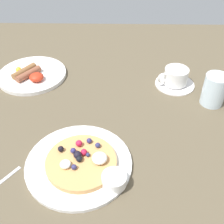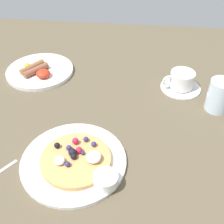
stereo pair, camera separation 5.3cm
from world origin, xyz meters
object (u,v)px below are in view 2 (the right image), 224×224
pancake_plate (74,161)px  water_glass (219,96)px  coffee_cup (182,79)px  coffee_saucer (180,87)px  syrup_ramekin (106,180)px  breakfast_plate (40,71)px

pancake_plate → water_glass: (38.53, 25.26, 4.40)cm
pancake_plate → coffee_cup: size_ratio=2.48×
coffee_saucer → coffee_cup: coffee_cup is taller
coffee_cup → pancake_plate: bearing=-129.4°
syrup_ramekin → coffee_saucer: (19.97, 40.80, -1.96)cm
pancake_plate → water_glass: 46.28cm
syrup_ramekin → water_glass: water_glass is taller
breakfast_plate → water_glass: water_glass is taller
coffee_saucer → coffee_cup: size_ratio=1.25×
syrup_ramekin → breakfast_plate: syrup_ramekin is taller
coffee_cup → water_glass: (9.98, -9.49, 1.30)cm
coffee_saucer → water_glass: water_glass is taller
breakfast_plate → coffee_cup: (49.31, -4.27, 2.93)cm
coffee_cup → water_glass: bearing=-43.6°
pancake_plate → coffee_saucer: 45.11cm
breakfast_plate → coffee_cup: coffee_cup is taller
water_glass → breakfast_plate: bearing=166.9°
coffee_cup → breakfast_plate: bearing=175.1°
syrup_ramekin → water_glass: size_ratio=0.58×
syrup_ramekin → water_glass: (29.80, 31.25, 2.50)cm
pancake_plate → water_glass: bearing=33.2°
pancake_plate → coffee_cup: (28.55, 34.75, 3.09)cm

